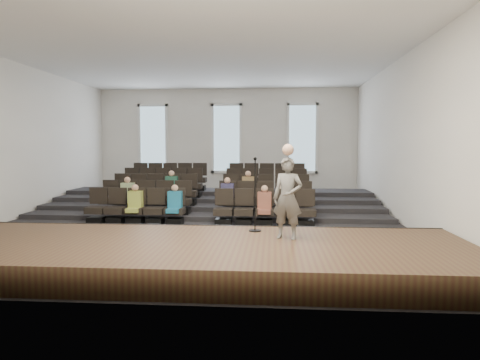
{
  "coord_description": "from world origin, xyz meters",
  "views": [
    {
      "loc": [
        2.17,
        -12.95,
        2.29
      ],
      "look_at": [
        1.13,
        0.5,
        1.26
      ],
      "focal_mm": 32.0,
      "sensor_mm": 36.0,
      "label": 1
    }
  ],
  "objects": [
    {
      "name": "seating_rows",
      "position": [
        -0.0,
        1.54,
        0.68
      ],
      "size": [
        6.8,
        4.7,
        1.67
      ],
      "color": "black",
      "rests_on": "ground"
    },
    {
      "name": "ground",
      "position": [
        0.0,
        0.0,
        0.0
      ],
      "size": [
        14.0,
        14.0,
        0.0
      ],
      "primitive_type": "plane",
      "color": "black",
      "rests_on": "ground"
    },
    {
      "name": "windows",
      "position": [
        0.0,
        6.95,
        2.7
      ],
      "size": [
        8.44,
        0.1,
        3.24
      ],
      "color": "white",
      "rests_on": "wall_back"
    },
    {
      "name": "stage",
      "position": [
        0.0,
        -5.1,
        0.25
      ],
      "size": [
        11.8,
        3.6,
        0.5
      ],
      "primitive_type": "cube",
      "color": "#44341D",
      "rests_on": "ground"
    },
    {
      "name": "wall_right",
      "position": [
        6.02,
        0.0,
        2.5
      ],
      "size": [
        0.04,
        14.0,
        5.0
      ],
      "primitive_type": "cube",
      "color": "white",
      "rests_on": "ground"
    },
    {
      "name": "ceiling",
      "position": [
        0.0,
        0.0,
        5.01
      ],
      "size": [
        12.0,
        14.0,
        0.02
      ],
      "primitive_type": "cube",
      "color": "white",
      "rests_on": "ground"
    },
    {
      "name": "wall_front",
      "position": [
        0.0,
        -7.02,
        2.5
      ],
      "size": [
        12.0,
        0.04,
        5.0
      ],
      "primitive_type": "cube",
      "color": "white",
      "rests_on": "ground"
    },
    {
      "name": "stage_lip",
      "position": [
        0.0,
        -3.33,
        0.25
      ],
      "size": [
        11.8,
        0.06,
        0.52
      ],
      "primitive_type": "cube",
      "color": "black",
      "rests_on": "ground"
    },
    {
      "name": "speaker",
      "position": [
        2.46,
        -4.62,
        1.3
      ],
      "size": [
        0.67,
        0.54,
        1.6
      ],
      "primitive_type": "imported",
      "rotation": [
        0.0,
        0.0,
        -0.29
      ],
      "color": "#5B5956",
      "rests_on": "stage"
    },
    {
      "name": "risers",
      "position": [
        0.0,
        3.17,
        0.2
      ],
      "size": [
        11.8,
        4.8,
        0.6
      ],
      "color": "black",
      "rests_on": "ground"
    },
    {
      "name": "wall_back",
      "position": [
        0.0,
        7.02,
        2.5
      ],
      "size": [
        12.0,
        0.04,
        5.0
      ],
      "primitive_type": "cube",
      "color": "white",
      "rests_on": "ground"
    },
    {
      "name": "audience",
      "position": [
        0.0,
        0.32,
        0.81
      ],
      "size": [
        5.45,
        2.64,
        1.1
      ],
      "color": "#98A542",
      "rests_on": "seating_rows"
    },
    {
      "name": "wall_left",
      "position": [
        -6.02,
        0.0,
        2.5
      ],
      "size": [
        0.04,
        14.0,
        5.0
      ],
      "primitive_type": "cube",
      "color": "white",
      "rests_on": "ground"
    },
    {
      "name": "mic_stand",
      "position": [
        1.79,
        -3.92,
        0.97
      ],
      "size": [
        0.26,
        0.26,
        1.58
      ],
      "color": "black",
      "rests_on": "stage"
    }
  ]
}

